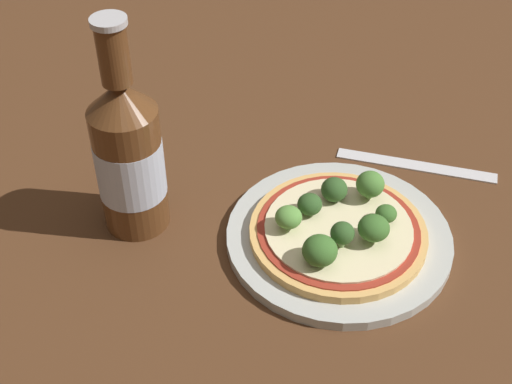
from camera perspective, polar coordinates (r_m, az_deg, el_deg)
ground_plane at (r=0.76m, az=6.22°, el=-4.63°), size 3.00×3.00×0.00m
plate at (r=0.77m, az=6.58°, el=-3.62°), size 0.24×0.24×0.01m
pizza at (r=0.76m, az=6.64°, el=-3.16°), size 0.19×0.19×0.01m
broccoli_floret_0 at (r=0.78m, az=9.12°, el=0.61°), size 0.03×0.03×0.03m
broccoli_floret_1 at (r=0.72m, az=6.93°, el=-3.31°), size 0.02×0.02×0.03m
broccoli_floret_2 at (r=0.73m, az=2.62°, el=-2.04°), size 0.03×0.03×0.03m
broccoli_floret_3 at (r=0.77m, az=6.28°, el=0.19°), size 0.03×0.03×0.03m
broccoli_floret_4 at (r=0.70m, az=5.01°, el=-4.65°), size 0.04×0.04×0.03m
broccoli_floret_5 at (r=0.76m, az=10.37°, el=-1.73°), size 0.02×0.02×0.02m
broccoli_floret_6 at (r=0.73m, az=9.40°, el=-2.87°), size 0.03×0.03×0.03m
broccoli_floret_7 at (r=0.75m, az=4.32°, el=-0.99°), size 0.03×0.03×0.02m
beer_bottle at (r=0.74m, az=-10.17°, el=2.95°), size 0.07×0.07×0.25m
fork at (r=0.88m, az=12.67°, el=2.11°), size 0.05×0.19×0.00m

